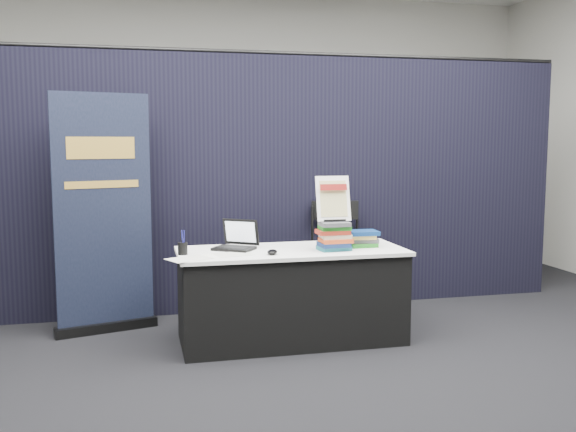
# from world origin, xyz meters

# --- Properties ---
(floor) EXTENTS (8.00, 8.00, 0.00)m
(floor) POSITION_xyz_m (0.00, 0.00, 0.00)
(floor) COLOR black
(floor) RESTS_ON ground
(wall_back) EXTENTS (8.00, 0.02, 3.50)m
(wall_back) POSITION_xyz_m (0.00, 4.00, 1.75)
(wall_back) COLOR beige
(wall_back) RESTS_ON floor
(drape_partition) EXTENTS (6.00, 0.08, 2.40)m
(drape_partition) POSITION_xyz_m (0.00, 1.60, 1.20)
(drape_partition) COLOR black
(drape_partition) RESTS_ON floor
(display_table) EXTENTS (1.80, 0.75, 0.75)m
(display_table) POSITION_xyz_m (0.00, 0.55, 0.38)
(display_table) COLOR black
(display_table) RESTS_ON floor
(laptop) EXTENTS (0.37, 0.39, 0.23)m
(laptop) POSITION_xyz_m (-0.45, 0.66, 0.81)
(laptop) COLOR black
(laptop) RESTS_ON display_table
(mouse) EXTENTS (0.11, 0.14, 0.04)m
(mouse) POSITION_xyz_m (-0.20, 0.35, 0.77)
(mouse) COLOR black
(mouse) RESTS_ON display_table
(brochure_left) EXTENTS (0.36, 0.32, 0.00)m
(brochure_left) POSITION_xyz_m (-0.83, 0.31, 0.75)
(brochure_left) COLOR silver
(brochure_left) RESTS_ON display_table
(brochure_mid) EXTENTS (0.32, 0.26, 0.00)m
(brochure_mid) POSITION_xyz_m (-0.48, 0.42, 0.75)
(brochure_mid) COLOR silver
(brochure_mid) RESTS_ON display_table
(brochure_right) EXTENTS (0.30, 0.25, 0.00)m
(brochure_right) POSITION_xyz_m (-0.62, 0.38, 0.75)
(brochure_right) COLOR white
(brochure_right) RESTS_ON display_table
(pen_cup) EXTENTS (0.08, 0.08, 0.09)m
(pen_cup) POSITION_xyz_m (-0.86, 0.50, 0.80)
(pen_cup) COLOR black
(pen_cup) RESTS_ON display_table
(book_stack_tall) EXTENTS (0.24, 0.18, 0.23)m
(book_stack_tall) POSITION_xyz_m (0.32, 0.42, 0.86)
(book_stack_tall) COLOR #1B6069
(book_stack_tall) RESTS_ON display_table
(book_stack_short) EXTENTS (0.24, 0.19, 0.13)m
(book_stack_short) POSITION_xyz_m (0.60, 0.55, 0.82)
(book_stack_short) COLOR #1D6D1D
(book_stack_short) RESTS_ON display_table
(info_sign) EXTENTS (0.27, 0.14, 0.37)m
(info_sign) POSITION_xyz_m (0.32, 0.45, 1.15)
(info_sign) COLOR black
(info_sign) RESTS_ON book_stack_tall
(pullup_banner) EXTENTS (0.84, 0.32, 2.00)m
(pullup_banner) POSITION_xyz_m (-1.46, 1.16, 0.89)
(pullup_banner) COLOR black
(pullup_banner) RESTS_ON floor
(stacking_chair) EXTENTS (0.55, 0.56, 1.04)m
(stacking_chair) POSITION_xyz_m (0.65, 1.28, 0.58)
(stacking_chair) COLOR black
(stacking_chair) RESTS_ON floor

